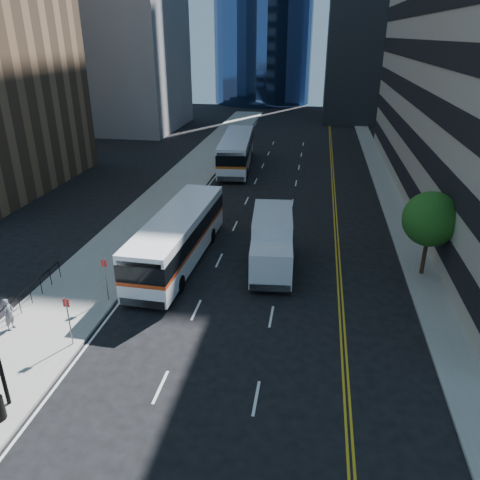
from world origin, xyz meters
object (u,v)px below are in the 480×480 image
(bus_front, at_px, (179,236))
(box_truck, at_px, (272,242))
(pedestrian, at_px, (9,314))
(bus_rear, at_px, (237,151))
(street_tree, at_px, (431,219))

(bus_front, relative_size, box_truck, 1.75)
(box_truck, xyz_separation_m, pedestrian, (-11.87, -8.92, -0.78))
(bus_rear, bearing_deg, pedestrian, -104.74)
(bus_rear, bearing_deg, bus_front, -93.98)
(box_truck, height_order, pedestrian, box_truck)
(bus_front, bearing_deg, pedestrian, -122.12)
(box_truck, bearing_deg, street_tree, -1.87)
(street_tree, xyz_separation_m, bus_front, (-14.94, -0.55, -1.89))
(street_tree, distance_m, bus_front, 15.07)
(box_truck, distance_m, pedestrian, 14.87)
(bus_rear, distance_m, pedestrian, 32.75)
(bus_front, distance_m, bus_rear, 23.43)
(bus_rear, distance_m, box_truck, 24.12)
(bus_rear, xyz_separation_m, box_truck, (6.18, -23.32, -0.11))
(box_truck, bearing_deg, pedestrian, -147.69)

